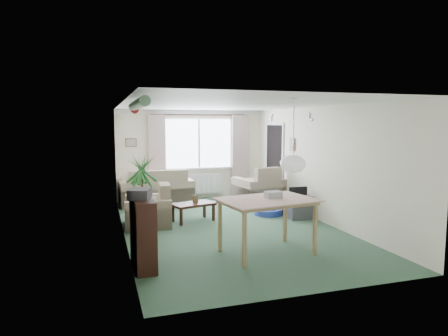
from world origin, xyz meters
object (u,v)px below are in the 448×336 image
object	(u,v)px
armchair_corner	(259,185)
dining_table	(267,227)
tv_cube	(298,206)
houseplant	(142,193)
coffee_table	(193,212)
armchair_left	(148,205)
bookshelf	(143,233)
sofa	(156,186)
pet_bed	(268,212)

from	to	relation	value
armchair_corner	dining_table	xyz separation A→B (m)	(-1.36, -3.60, -0.06)
tv_cube	dining_table	bearing A→B (deg)	-125.93
houseplant	coffee_table	bearing A→B (deg)	26.83
tv_cube	armchair_left	bearing A→B (deg)	177.43
houseplant	tv_cube	world-z (taller)	houseplant
dining_table	bookshelf	bearing A→B (deg)	-178.16
sofa	coffee_table	world-z (taller)	sofa
bookshelf	armchair_left	bearing A→B (deg)	79.35
sofa	pet_bed	distance (m)	3.00
houseplant	pet_bed	bearing A→B (deg)	12.83
sofa	armchair_left	size ratio (longest dim) A/B	1.94
sofa	armchair_left	bearing A→B (deg)	75.87
armchair_left	pet_bed	xyz separation A→B (m)	(2.70, 0.15, -0.35)
coffee_table	tv_cube	world-z (taller)	tv_cube
armchair_left	coffee_table	xyz separation A→B (m)	(0.95, 0.06, -0.22)
armchair_left	tv_cube	size ratio (longest dim) A/B	1.72
dining_table	tv_cube	size ratio (longest dim) A/B	2.51
sofa	bookshelf	distance (m)	4.54
armchair_left	bookshelf	distance (m)	2.39
armchair_corner	bookshelf	size ratio (longest dim) A/B	1.09
sofa	armchair_corner	world-z (taller)	armchair_corner
tv_cube	houseplant	bearing A→B (deg)	-173.84
pet_bed	tv_cube	bearing A→B (deg)	-42.34
sofa	pet_bed	world-z (taller)	sofa
tv_cube	coffee_table	bearing A→B (deg)	173.71
coffee_table	dining_table	xyz separation A→B (m)	(0.64, -2.36, 0.23)
coffee_table	dining_table	distance (m)	2.46
tv_cube	pet_bed	xyz separation A→B (m)	(-0.50, 0.45, -0.18)
coffee_table	armchair_left	bearing A→B (deg)	-176.44
coffee_table	tv_cube	xyz separation A→B (m)	(2.25, -0.36, 0.05)
sofa	coffee_table	size ratio (longest dim) A/B	2.10
coffee_table	pet_bed	distance (m)	1.76
armchair_left	coffee_table	size ratio (longest dim) A/B	1.08
houseplant	tv_cube	xyz separation A→B (m)	(3.35, 0.20, -0.50)
armchair_corner	tv_cube	world-z (taller)	armchair_corner
coffee_table	bookshelf	xyz separation A→B (m)	(-1.29, -2.43, 0.31)
bookshelf	tv_cube	bearing A→B (deg)	27.80
houseplant	armchair_left	bearing A→B (deg)	73.22
coffee_table	bookshelf	distance (m)	2.77
armchair_corner	bookshelf	bearing A→B (deg)	40.68
sofa	tv_cube	bearing A→B (deg)	136.83
bookshelf	dining_table	world-z (taller)	bookshelf
dining_table	pet_bed	world-z (taller)	dining_table
coffee_table	pet_bed	bearing A→B (deg)	3.05
dining_table	pet_bed	distance (m)	2.72
sofa	dining_table	bearing A→B (deg)	102.53
armchair_left	dining_table	bearing A→B (deg)	39.03
sofa	tv_cube	xyz separation A→B (m)	(2.74, -2.41, -0.21)
armchair_corner	bookshelf	xyz separation A→B (m)	(-3.30, -3.67, 0.01)
pet_bed	armchair_corner	bearing A→B (deg)	77.54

